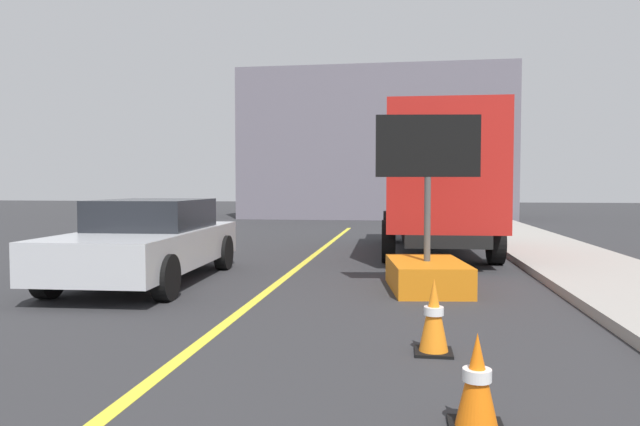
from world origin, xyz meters
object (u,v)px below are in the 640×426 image
Objects in this scene: pickup_car at (150,240)px; traffic_cone_far_lane at (434,317)px; highway_guide_sign at (479,139)px; traffic_cone_mid_lane at (477,383)px; box_truck at (435,179)px; arrow_board_trailer at (427,259)px.

pickup_car is 6.40× the size of traffic_cone_far_lane.
traffic_cone_mid_lane is (-2.40, -19.16, -3.10)m from highway_guide_sign.
highway_guide_sign reaches higher than traffic_cone_mid_lane.
pickup_car reaches higher than traffic_cone_far_lane.
traffic_cone_mid_lane is at bearing -91.40° from box_truck.
box_truck is 7.02m from pickup_car.
box_truck is 8.53m from traffic_cone_far_lane.
pickup_car is at bearing 141.84° from traffic_cone_far_lane.
pickup_car is (-4.60, 0.13, 0.21)m from arrow_board_trailer.
pickup_car is 5.77m from traffic_cone_far_lane.
arrow_board_trailer reaches higher than traffic_cone_far_lane.
traffic_cone_far_lane is (-0.19, 1.72, 0.04)m from traffic_cone_mid_lane.
pickup_car is at bearing 131.80° from traffic_cone_mid_lane.
traffic_cone_far_lane is (-0.07, -3.43, -0.12)m from arrow_board_trailer.
highway_guide_sign is 17.90m from traffic_cone_far_lane.
arrow_board_trailer is 0.58× the size of pickup_car.
traffic_cone_mid_lane is (-0.25, -10.12, -1.46)m from box_truck.
traffic_cone_far_lane is (4.53, -3.56, -0.34)m from pickup_car.
box_truck is 9.44m from highway_guide_sign.
highway_guide_sign is (2.53, 14.02, 2.94)m from arrow_board_trailer.
arrow_board_trailer is at bearing -94.25° from box_truck.
arrow_board_trailer is 0.39× the size of box_truck.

